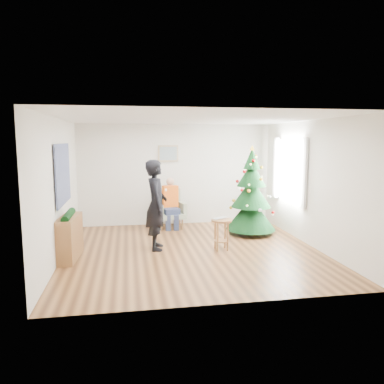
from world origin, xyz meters
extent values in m
plane|color=brown|center=(0.00, 0.00, 0.00)|extent=(5.00, 5.00, 0.00)
plane|color=white|center=(0.00, 0.00, 2.60)|extent=(5.00, 5.00, 0.00)
plane|color=silver|center=(0.00, 2.50, 1.30)|extent=(5.00, 0.00, 5.00)
plane|color=silver|center=(0.00, -2.50, 1.30)|extent=(5.00, 0.00, 5.00)
plane|color=silver|center=(-2.50, 0.00, 1.30)|extent=(0.00, 5.00, 5.00)
plane|color=silver|center=(2.50, 0.00, 1.30)|extent=(0.00, 5.00, 5.00)
cube|color=white|center=(2.47, 1.00, 1.50)|extent=(0.04, 1.30, 1.40)
cube|color=white|center=(2.44, 0.25, 1.50)|extent=(0.05, 0.25, 1.50)
cube|color=white|center=(2.44, 1.75, 1.50)|extent=(0.05, 0.25, 1.50)
cylinder|color=#3F2816|center=(1.59, 1.11, 0.13)|extent=(0.09, 0.09, 0.27)
cone|color=black|center=(1.59, 1.11, 0.49)|extent=(1.15, 1.15, 0.75)
cone|color=black|center=(1.59, 1.11, 0.98)|extent=(0.92, 0.92, 0.67)
cone|color=black|center=(1.59, 1.11, 1.42)|extent=(0.67, 0.67, 0.58)
cone|color=black|center=(1.59, 1.11, 1.77)|extent=(0.39, 0.39, 0.49)
cone|color=gold|center=(1.59, 1.11, 2.02)|extent=(0.12, 0.12, 0.12)
cylinder|color=brown|center=(0.59, -0.04, 0.60)|extent=(0.42, 0.42, 0.04)
cylinder|color=brown|center=(0.59, -0.04, 0.19)|extent=(0.31, 0.31, 0.02)
imported|color=silver|center=(0.59, -0.04, 0.64)|extent=(0.41, 0.38, 0.03)
cube|color=#95A182|center=(-0.19, 2.00, 0.32)|extent=(0.73, 0.69, 0.12)
cube|color=#95A182|center=(-0.24, 2.27, 0.66)|extent=(0.64, 0.22, 0.60)
cube|color=#95A182|center=(-0.49, 1.95, 0.48)|extent=(0.17, 0.51, 0.30)
cube|color=#95A182|center=(0.10, 2.05, 0.48)|extent=(0.17, 0.51, 0.30)
cube|color=navy|center=(-0.19, 1.93, 0.45)|extent=(0.42, 0.44, 0.14)
cube|color=orange|center=(-0.19, 2.13, 0.78)|extent=(0.41, 0.26, 0.55)
sphere|color=tan|center=(-0.19, 2.11, 1.16)|extent=(0.20, 0.20, 0.20)
imported|color=black|center=(-0.69, 0.25, 0.91)|extent=(0.48, 0.69, 1.81)
cube|color=white|center=(-0.49, 0.22, 1.21)|extent=(0.04, 0.13, 0.04)
cube|color=brown|center=(-2.33, -0.11, 0.40)|extent=(0.38, 1.02, 0.80)
cylinder|color=black|center=(-2.33, -0.11, 0.82)|extent=(0.14, 0.90, 0.14)
cube|color=black|center=(-2.46, 0.30, 1.55)|extent=(0.03, 1.50, 1.15)
cube|color=tan|center=(-0.20, 2.47, 1.85)|extent=(0.52, 0.03, 0.42)
cube|color=gray|center=(-0.20, 2.45, 1.85)|extent=(0.44, 0.02, 0.34)
camera|label=1|loc=(-1.24, -7.14, 2.20)|focal=35.00mm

